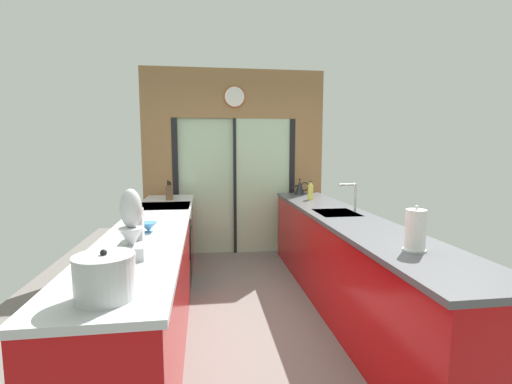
# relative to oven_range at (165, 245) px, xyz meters

# --- Properties ---
(ground_plane) EXTENTS (5.04, 7.60, 0.02)m
(ground_plane) POSITION_rel_oven_range_xyz_m (0.91, -0.65, -0.47)
(ground_plane) COLOR slate
(back_wall_unit) EXTENTS (2.64, 0.12, 2.70)m
(back_wall_unit) POSITION_rel_oven_range_xyz_m (0.91, 1.15, 1.07)
(back_wall_unit) COLOR olive
(back_wall_unit) RESTS_ON ground_plane
(left_counter_run) EXTENTS (0.62, 3.80, 0.92)m
(left_counter_run) POSITION_rel_oven_range_xyz_m (-0.00, -1.12, 0.01)
(left_counter_run) COLOR #AD0C0F
(left_counter_run) RESTS_ON ground_plane
(right_counter_run) EXTENTS (0.62, 3.80, 0.92)m
(right_counter_run) POSITION_rel_oven_range_xyz_m (1.82, -0.95, 0.01)
(right_counter_run) COLOR #AD0C0F
(right_counter_run) RESTS_ON ground_plane
(sink_faucet) EXTENTS (0.19, 0.02, 0.30)m
(sink_faucet) POSITION_rel_oven_range_xyz_m (1.97, -0.70, 0.66)
(sink_faucet) COLOR #B7BABC
(sink_faucet) RESTS_ON right_counter_run
(oven_range) EXTENTS (0.60, 0.60, 0.92)m
(oven_range) POSITION_rel_oven_range_xyz_m (0.00, 0.00, 0.00)
(oven_range) COLOR black
(oven_range) RESTS_ON ground_plane
(mixing_bowl) EXTENTS (0.14, 0.14, 0.08)m
(mixing_bowl) POSITION_rel_oven_range_xyz_m (0.02, -1.33, 0.51)
(mixing_bowl) COLOR teal
(mixing_bowl) RESTS_ON left_counter_run
(knife_block) EXTENTS (0.08, 0.14, 0.25)m
(knife_block) POSITION_rel_oven_range_xyz_m (0.02, 0.47, 0.56)
(knife_block) COLOR brown
(knife_block) RESTS_ON left_counter_run
(stand_mixer) EXTENTS (0.17, 0.27, 0.42)m
(stand_mixer) POSITION_rel_oven_range_xyz_m (0.02, -1.97, 0.63)
(stand_mixer) COLOR #B7BABC
(stand_mixer) RESTS_ON left_counter_run
(stock_pot) EXTENTS (0.26, 0.26, 0.22)m
(stock_pot) POSITION_rel_oven_range_xyz_m (0.02, -2.61, 0.56)
(stock_pot) COLOR #B7BABC
(stock_pot) RESTS_ON left_counter_run
(kettle) EXTENTS (0.25, 0.16, 0.22)m
(kettle) POSITION_rel_oven_range_xyz_m (1.80, 0.77, 0.56)
(kettle) COLOR black
(kettle) RESTS_ON right_counter_run
(soap_bottle) EXTENTS (0.07, 0.07, 0.24)m
(soap_bottle) POSITION_rel_oven_range_xyz_m (1.80, 0.23, 0.56)
(soap_bottle) COLOR #D1CC4C
(soap_bottle) RESTS_ON right_counter_run
(paper_towel_roll) EXTENTS (0.15, 0.15, 0.30)m
(paper_towel_roll) POSITION_rel_oven_range_xyz_m (1.80, -2.10, 0.60)
(paper_towel_roll) COLOR #B7BABC
(paper_towel_roll) RESTS_ON right_counter_run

